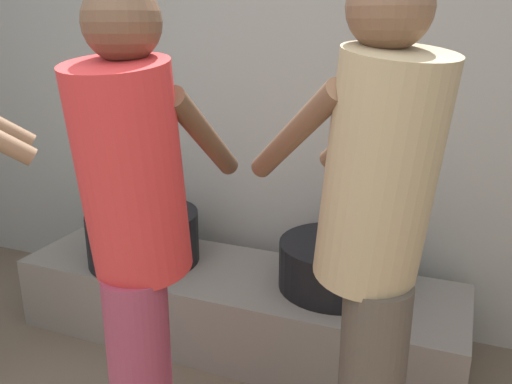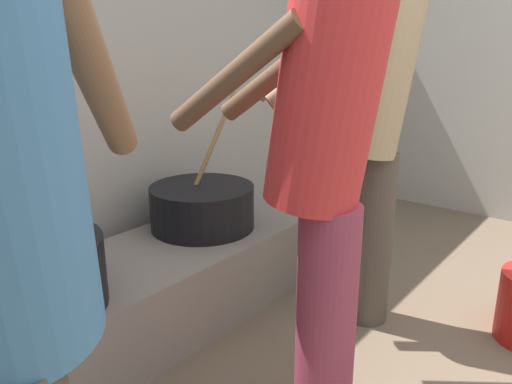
# 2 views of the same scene
# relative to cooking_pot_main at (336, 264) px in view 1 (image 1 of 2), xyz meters

# --- Properties ---
(block_enclosure_rear) EXTENTS (5.26, 0.20, 1.95)m
(block_enclosure_rear) POSITION_rel_cooking_pot_main_xyz_m (-0.27, 0.47, 0.50)
(block_enclosure_rear) COLOR #9E998E
(block_enclosure_rear) RESTS_ON ground_plane
(hearth_ledge) EXTENTS (2.15, 0.60, 0.37)m
(hearth_ledge) POSITION_rel_cooking_pot_main_xyz_m (-0.48, -0.05, -0.29)
(hearth_ledge) COLOR slate
(hearth_ledge) RESTS_ON ground_plane
(cooking_pot_main) EXTENTS (0.52, 0.52, 0.67)m
(cooking_pot_main) POSITION_rel_cooking_pot_main_xyz_m (0.00, 0.00, 0.00)
(cooking_pot_main) COLOR black
(cooking_pot_main) RESTS_ON hearth_ledge
(cooking_pot_secondary) EXTENTS (0.55, 0.55, 0.25)m
(cooking_pot_secondary) POSITION_rel_cooking_pot_main_xyz_m (-0.97, -0.09, 0.02)
(cooking_pot_secondary) COLOR black
(cooking_pot_secondary) RESTS_ON hearth_ledge
(cook_in_red_shirt) EXTENTS (0.38, 0.70, 1.63)m
(cook_in_red_shirt) POSITION_rel_cooking_pot_main_xyz_m (-0.40, -0.93, 0.46)
(cook_in_red_shirt) COLOR #8C3347
(cook_in_red_shirt) RESTS_ON ground_plane
(cook_in_tan_shirt) EXTENTS (0.72, 0.70, 1.67)m
(cook_in_tan_shirt) POSITION_rel_cooking_pot_main_xyz_m (0.28, -0.75, 0.48)
(cook_in_tan_shirt) COLOR #4C4238
(cook_in_tan_shirt) RESTS_ON ground_plane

